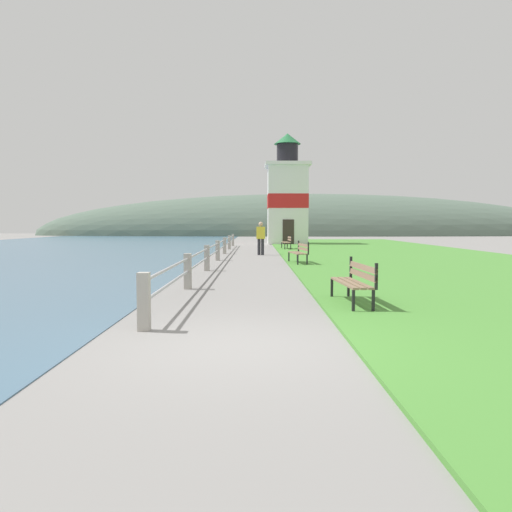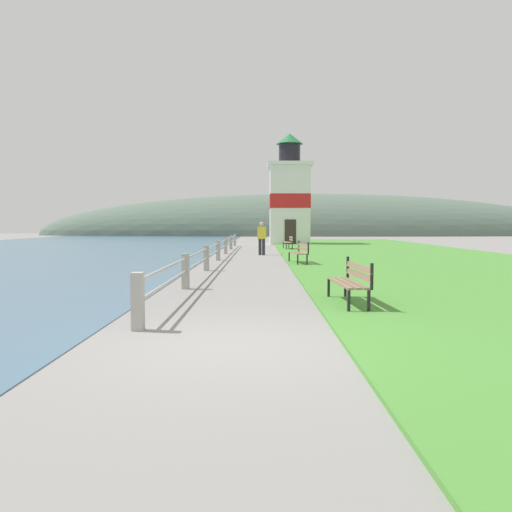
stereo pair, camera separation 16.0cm
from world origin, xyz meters
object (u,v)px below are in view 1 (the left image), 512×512
at_px(lighthouse, 287,198).
at_px(park_bench_far, 288,241).
at_px(park_bench_near, 356,279).
at_px(park_bench_midway, 300,251).
at_px(person_strolling, 261,237).

bearing_deg(lighthouse, park_bench_far, -93.40).
bearing_deg(park_bench_far, park_bench_near, 86.77).
bearing_deg(park_bench_midway, park_bench_near, 83.76).
distance_m(park_bench_near, lighthouse, 31.25).
bearing_deg(park_bench_near, lighthouse, -94.57).
bearing_deg(park_bench_far, lighthouse, -96.55).
height_order(park_bench_far, person_strolling, person_strolling).
relative_size(park_bench_near, park_bench_far, 1.00).
height_order(park_bench_midway, park_bench_far, same).
bearing_deg(person_strolling, park_bench_near, -163.50).
bearing_deg(park_bench_near, park_bench_midway, -92.38).
bearing_deg(person_strolling, park_bench_midway, -155.38).
height_order(lighthouse, person_strolling, lighthouse).
xyz_separation_m(park_bench_near, park_bench_midway, (-0.21, 10.37, -0.00)).
bearing_deg(park_bench_far, park_bench_midway, 85.69).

